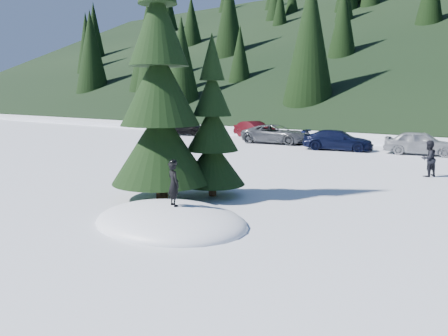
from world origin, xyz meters
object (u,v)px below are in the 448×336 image
Objects in this scene: car_2 at (276,134)px; car_3 at (338,140)px; spruce_short at (212,134)px; car_0 at (183,127)px; child_skier at (174,184)px; spruce_tall at (160,97)px; car_1 at (255,129)px; car_4 at (421,143)px; adult_0 at (428,159)px.

car_3 is (5.11, -0.97, -0.04)m from car_2.
car_0 is at bearing 135.90° from spruce_short.
child_skier is at bearing -67.71° from spruce_short.
spruce_tall is 7.36× the size of child_skier.
car_1 is (-12.19, 21.68, -0.41)m from child_skier.
child_skier is 26.61m from car_0.
car_4 is (3.73, 16.91, -2.64)m from spruce_tall.
spruce_short is 1.26× the size of car_0.
child_skier is 0.77× the size of adult_0.
adult_0 reaches higher than car_3.
car_2 is (-6.06, 16.97, -2.65)m from spruce_tall.
spruce_tall is 5.64× the size of adult_0.
child_skier is at bearing 7.77° from adult_0.
adult_0 is at bearing -172.32° from car_4.
spruce_short is 9.73m from adult_0.
car_2 is at bearing -96.43° from adult_0.
adult_0 is at bearing -146.90° from car_3.
spruce_tall reaches higher than child_skier.
car_2 is (-7.06, 15.57, -1.43)m from spruce_short.
child_skier is 0.30× the size of car_1.
spruce_tall is 2.11m from spruce_short.
adult_0 is 7.47m from car_4.
car_0 is 1.07× the size of car_4.
car_0 is 0.99× the size of car_3.
spruce_tall is 11.64m from adult_0.
spruce_tall reaches higher than car_0.
car_0 is at bearing 79.01° from car_4.
adult_0 is 9.22m from car_3.
adult_0 reaches higher than car_2.
adult_0 is 13.91m from car_2.
car_0 reaches higher than car_3.
car_1 is (-9.90, 19.93, -2.67)m from spruce_tall.
car_0 is at bearing -28.17° from child_skier.
car_2 is (-11.89, 7.23, -0.09)m from adult_0.
car_0 is 0.89× the size of car_2.
car_2 is 1.12× the size of car_3.
car_4 is (13.63, -3.02, 0.03)m from car_1.
car_4 reaches higher than car_1.
car_1 is 0.99× the size of car_4.
spruce_short reaches higher than child_skier.
spruce_tall is 3.66m from child_skier.
spruce_short reaches higher than car_0.
car_2 is (3.84, -2.96, 0.02)m from car_1.
child_skier is at bearing -164.86° from car_2.
spruce_tall reaches higher than adult_0.
spruce_short reaches higher than car_1.
spruce_short is 1.34× the size of car_4.
adult_0 is at bearing -128.42° from car_0.
child_skier reaches higher than adult_0.
spruce_short is at bearing -164.51° from car_2.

